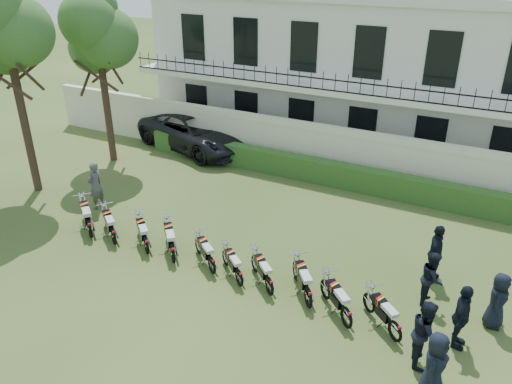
# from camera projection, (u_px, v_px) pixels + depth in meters

# --- Properties ---
(ground) EXTENTS (100.00, 100.00, 0.00)m
(ground) POSITION_uv_depth(u_px,v_px,m) (219.00, 260.00, 16.09)
(ground) COLOR #30481C
(ground) RESTS_ON ground
(perimeter_wall) EXTENTS (30.00, 0.35, 2.30)m
(perimeter_wall) POSITION_uv_depth(u_px,v_px,m) (314.00, 148.00, 21.94)
(perimeter_wall) COLOR beige
(perimeter_wall) RESTS_ON ground
(hedge) EXTENTS (18.00, 0.60, 1.00)m
(hedge) POSITION_uv_depth(u_px,v_px,m) (328.00, 173.00, 21.18)
(hedge) COLOR #214619
(hedge) RESTS_ON ground
(building) EXTENTS (20.40, 9.60, 7.40)m
(building) POSITION_uv_depth(u_px,v_px,m) (360.00, 65.00, 25.57)
(building) COLOR silver
(building) RESTS_ON ground
(tree_west_mid) EXTENTS (3.40, 3.20, 8.82)m
(tree_west_mid) POSITION_uv_depth(u_px,v_px,m) (4.00, 23.00, 17.95)
(tree_west_mid) COLOR #473323
(tree_west_mid) RESTS_ON ground
(tree_west_near) EXTENTS (3.40, 3.20, 7.90)m
(tree_west_near) POSITION_uv_depth(u_px,v_px,m) (97.00, 32.00, 21.27)
(tree_west_near) COLOR #473323
(tree_west_near) RESTS_ON ground
(motorcycle_0) EXTENTS (1.68, 1.34, 1.12)m
(motorcycle_0) POSITION_uv_depth(u_px,v_px,m) (89.00, 225.00, 17.13)
(motorcycle_0) COLOR black
(motorcycle_0) RESTS_ON ground
(motorcycle_1) EXTENTS (1.57, 1.18, 1.02)m
(motorcycle_1) POSITION_uv_depth(u_px,v_px,m) (113.00, 232.00, 16.75)
(motorcycle_1) COLOR black
(motorcycle_1) RESTS_ON ground
(motorcycle_2) EXTENTS (1.47, 1.25, 1.00)m
(motorcycle_2) POSITION_uv_depth(u_px,v_px,m) (146.00, 242.00, 16.24)
(motorcycle_2) COLOR black
(motorcycle_2) RESTS_ON ground
(motorcycle_3) EXTENTS (1.43, 1.49, 1.08)m
(motorcycle_3) POSITION_uv_depth(u_px,v_px,m) (173.00, 249.00, 15.76)
(motorcycle_3) COLOR black
(motorcycle_3) RESTS_ON ground
(motorcycle_4) EXTENTS (1.48, 1.13, 0.97)m
(motorcycle_4) POSITION_uv_depth(u_px,v_px,m) (212.00, 261.00, 15.25)
(motorcycle_4) COLOR black
(motorcycle_4) RESTS_ON ground
(motorcycle_5) EXTENTS (1.37, 1.13, 0.93)m
(motorcycle_5) POSITION_uv_depth(u_px,v_px,m) (239.00, 274.00, 14.68)
(motorcycle_5) COLOR black
(motorcycle_5) RESTS_ON ground
(motorcycle_6) EXTENTS (1.38, 1.26, 0.97)m
(motorcycle_6) POSITION_uv_depth(u_px,v_px,m) (269.00, 282.00, 14.29)
(motorcycle_6) COLOR black
(motorcycle_6) RESTS_ON ground
(motorcycle_7) EXTENTS (1.27, 1.57, 1.05)m
(motorcycle_7) POSITION_uv_depth(u_px,v_px,m) (309.00, 293.00, 13.77)
(motorcycle_7) COLOR black
(motorcycle_7) RESTS_ON ground
(motorcycle_8) EXTENTS (1.41, 1.36, 1.02)m
(motorcycle_8) POSITION_uv_depth(u_px,v_px,m) (347.00, 313.00, 13.03)
(motorcycle_8) COLOR black
(motorcycle_8) RESTS_ON ground
(motorcycle_9) EXTENTS (1.39, 1.25, 0.97)m
(motorcycle_9) POSITION_uv_depth(u_px,v_px,m) (396.00, 327.00, 12.58)
(motorcycle_9) COLOR black
(motorcycle_9) RESTS_ON ground
(suv) EXTENTS (6.93, 4.50, 1.78)m
(suv) POSITION_uv_depth(u_px,v_px,m) (196.00, 132.00, 24.82)
(suv) COLOR black
(suv) RESTS_ON ground
(inspector) EXTENTS (0.47, 0.70, 1.88)m
(inspector) POSITION_uv_depth(u_px,v_px,m) (95.00, 186.00, 19.00)
(inspector) COLOR #515156
(inspector) RESTS_ON ground
(officer_0) EXTENTS (0.63, 0.89, 1.72)m
(officer_0) POSITION_uv_depth(u_px,v_px,m) (434.00, 366.00, 10.84)
(officer_0) COLOR black
(officer_0) RESTS_ON ground
(officer_1) EXTENTS (0.86, 1.00, 1.77)m
(officer_1) POSITION_uv_depth(u_px,v_px,m) (426.00, 333.00, 11.76)
(officer_1) COLOR black
(officer_1) RESTS_ON ground
(officer_2) EXTENTS (0.48, 1.07, 1.80)m
(officer_2) POSITION_uv_depth(u_px,v_px,m) (461.00, 317.00, 12.24)
(officer_2) COLOR black
(officer_2) RESTS_ON ground
(officer_3) EXTENTS (0.53, 0.80, 1.61)m
(officer_3) POSITION_uv_depth(u_px,v_px,m) (498.00, 300.00, 12.97)
(officer_3) COLOR black
(officer_3) RESTS_ON ground
(officer_4) EXTENTS (0.69, 0.85, 1.62)m
(officer_4) POSITION_uv_depth(u_px,v_px,m) (432.00, 278.00, 13.85)
(officer_4) COLOR black
(officer_4) RESTS_ON ground
(officer_5) EXTENTS (0.50, 1.10, 1.84)m
(officer_5) POSITION_uv_depth(u_px,v_px,m) (435.00, 253.00, 14.79)
(officer_5) COLOR black
(officer_5) RESTS_ON ground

